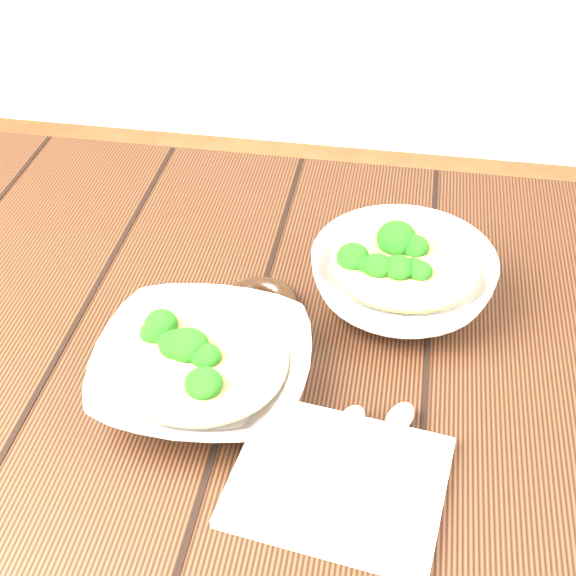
{
  "coord_description": "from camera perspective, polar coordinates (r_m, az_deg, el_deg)",
  "views": [
    {
      "loc": [
        0.13,
        -0.64,
        1.37
      ],
      "look_at": [
        0.02,
        0.04,
        0.8
      ],
      "focal_mm": 50.0,
      "sensor_mm": 36.0,
      "label": 1
    }
  ],
  "objects": [
    {
      "name": "table",
      "position": [
        0.99,
        -1.51,
        -8.85
      ],
      "size": [
        1.2,
        0.8,
        0.75
      ],
      "color": "#361C0F",
      "rests_on": "ground"
    },
    {
      "name": "spoon_right",
      "position": [
        0.79,
        7.0,
        -10.62
      ],
      "size": [
        0.07,
        0.16,
        0.01
      ],
      "color": "#BBB3A5",
      "rests_on": "napkin"
    },
    {
      "name": "spoon_left",
      "position": [
        0.78,
        3.65,
        -11.02
      ],
      "size": [
        0.06,
        0.16,
        0.01
      ],
      "color": "#BBB3A5",
      "rests_on": "napkin"
    },
    {
      "name": "soup_bowl_back",
      "position": [
        0.94,
        8.11,
        0.75
      ],
      "size": [
        0.24,
        0.24,
        0.08
      ],
      "color": "silver",
      "rests_on": "table"
    },
    {
      "name": "soup_bowl_front",
      "position": [
        0.83,
        -6.08,
        -5.81
      ],
      "size": [
        0.22,
        0.22,
        0.06
      ],
      "color": "silver",
      "rests_on": "table"
    },
    {
      "name": "trivet",
      "position": [
        0.92,
        -2.12,
        -1.31
      ],
      "size": [
        0.12,
        0.12,
        0.02
      ],
      "primitive_type": "torus",
      "rotation": [
        0.0,
        0.0,
        -0.38
      ],
      "color": "black",
      "rests_on": "table"
    },
    {
      "name": "napkin",
      "position": [
        0.77,
        3.61,
        -13.54
      ],
      "size": [
        0.21,
        0.18,
        0.01
      ],
      "primitive_type": "cube",
      "rotation": [
        0.0,
        0.0,
        -0.14
      ],
      "color": "beige",
      "rests_on": "table"
    }
  ]
}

